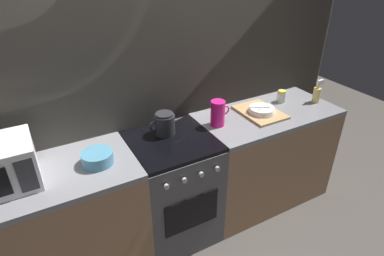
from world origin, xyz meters
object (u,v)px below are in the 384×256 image
stove_unit (173,189)px  dish_pile (261,111)px  pitcher (218,113)px  kettle (166,124)px  spray_bottle (317,94)px  spice_jar (281,96)px  mixing_bowl (97,158)px

stove_unit → dish_pile: bearing=0.9°
pitcher → dish_pile: pitcher is taller
kettle → spray_bottle: (1.39, -0.15, -0.00)m
pitcher → spice_jar: (0.72, 0.08, -0.05)m
kettle → spray_bottle: bearing=-6.0°
stove_unit → mixing_bowl: (-0.53, -0.03, 0.49)m
spray_bottle → spice_jar: bearing=150.1°
pitcher → spray_bottle: spray_bottle is taller
dish_pile → spice_jar: size_ratio=3.81×
pitcher → dish_pile: size_ratio=0.50×
spice_jar → pitcher: bearing=-173.4°
pitcher → dish_pile: (0.41, -0.02, -0.08)m
mixing_bowl → dish_pile: size_ratio=0.50×
mixing_bowl → pitcher: size_ratio=1.00×
pitcher → spray_bottle: 0.99m
kettle → spray_bottle: size_ratio=1.40×
kettle → spice_jar: (1.13, 0.01, -0.03)m
pitcher → spice_jar: size_ratio=1.90×
stove_unit → pitcher: pitcher is taller
dish_pile → spray_bottle: (0.58, -0.05, 0.06)m
stove_unit → spice_jar: 1.25m
stove_unit → kettle: kettle is taller
kettle → mixing_bowl: size_ratio=1.42×
mixing_bowl → spray_bottle: size_ratio=0.99×
spray_bottle → pitcher: bearing=176.0°
mixing_bowl → spice_jar: size_ratio=1.90×
stove_unit → kettle: bearing=86.7°
dish_pile → spray_bottle: 0.58m
kettle → dish_pile: kettle is taller
mixing_bowl → stove_unit: bearing=2.9°
pitcher → spice_jar: bearing=6.6°
mixing_bowl → dish_pile: bearing=1.7°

